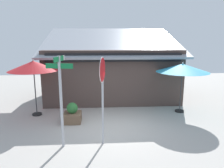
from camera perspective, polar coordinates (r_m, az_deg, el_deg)
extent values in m
cube|color=#ADA8A0|center=(8.78, -0.10, -12.23)|extent=(28.00, 28.00, 0.10)
cube|color=#473833|center=(13.35, -0.18, 3.15)|extent=(7.58, 4.98, 3.04)
cube|color=#999EA8|center=(13.05, -0.14, 11.69)|extent=(8.08, 5.46, 1.81)
cube|color=black|center=(10.70, 0.66, 7.31)|extent=(6.98, 0.16, 0.44)
cylinder|color=#A8AAB2|center=(7.01, -13.76, -5.08)|extent=(0.09, 0.09, 3.07)
cube|color=#116B38|center=(6.74, -14.36, 6.67)|extent=(0.16, 0.87, 0.16)
cube|color=#116B38|center=(6.76, -14.26, 4.81)|extent=(0.87, 0.16, 0.16)
cube|color=white|center=(7.18, -13.14, 7.02)|extent=(0.04, 0.06, 0.16)
cylinder|color=#A8AAB2|center=(7.13, -2.55, -7.95)|extent=(0.07, 0.07, 2.24)
cylinder|color=white|center=(6.78, -2.66, 3.89)|extent=(0.21, 0.83, 0.85)
cylinder|color=red|center=(6.78, -2.66, 3.89)|extent=(0.21, 0.78, 0.80)
cylinder|color=black|center=(10.80, -19.86, -7.77)|extent=(0.44, 0.44, 0.08)
cylinder|color=#333335|center=(10.50, -20.27, -2.29)|extent=(0.05, 0.05, 2.21)
cone|color=#B21E23|center=(10.28, -20.77, 4.68)|extent=(2.28, 2.28, 0.46)
sphere|color=silver|center=(10.26, -20.88, 6.12)|extent=(0.08, 0.08, 0.08)
cylinder|color=black|center=(11.14, 18.01, -7.05)|extent=(0.44, 0.44, 0.08)
cylinder|color=#333335|center=(10.87, 18.35, -2.03)|extent=(0.05, 0.05, 2.08)
cone|color=#2D99BC|center=(10.66, 18.76, 4.20)|extent=(2.53, 2.53, 0.40)
sphere|color=silver|center=(10.63, 18.84, 5.43)|extent=(0.08, 0.08, 0.08)
cube|color=brown|center=(9.42, -10.76, -9.01)|extent=(0.76, 0.76, 0.43)
sphere|color=#28602D|center=(9.28, -10.87, -6.50)|extent=(0.48, 0.48, 0.48)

